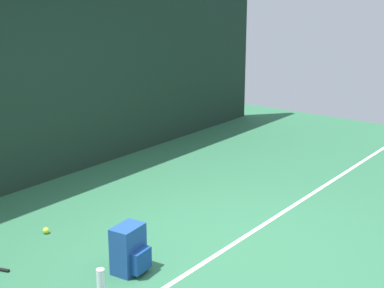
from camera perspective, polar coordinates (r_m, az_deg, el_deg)
ground_plane at (r=5.62m, az=3.29°, el=-10.54°), size 12.00×12.00×0.00m
back_fence at (r=7.24m, az=-16.66°, el=6.85°), size 10.00×0.10×2.89m
court_line at (r=5.61m, az=3.47°, el=-10.58°), size 9.00×0.05×0.00m
backpack at (r=5.14m, az=-6.36°, el=-10.68°), size 0.32×0.31×0.44m
tennis_ball_near_player at (r=6.10m, az=-14.63°, el=-8.51°), size 0.07×0.07×0.07m
water_bottle at (r=4.82m, az=-9.26°, el=-13.81°), size 0.07×0.07×0.26m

